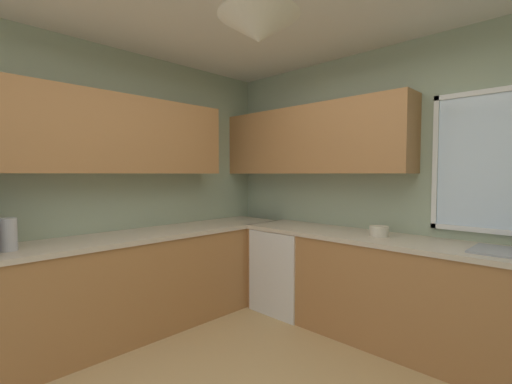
% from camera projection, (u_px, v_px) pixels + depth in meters
% --- Properties ---
extents(room_shell, '(4.10, 3.85, 2.69)m').
position_uv_depth(room_shell, '(270.00, 127.00, 2.50)').
color(room_shell, '#9EAD8E').
rests_on(room_shell, ground_plane).
extents(counter_run_left, '(0.65, 3.46, 0.90)m').
position_uv_depth(counter_run_left, '(122.00, 286.00, 3.11)').
color(counter_run_left, '#AD7542').
rests_on(counter_run_left, ground_plane).
extents(counter_run_back, '(3.19, 0.65, 0.90)m').
position_uv_depth(counter_run_back, '(407.00, 294.00, 2.91)').
color(counter_run_back, '#AD7542').
rests_on(counter_run_back, ground_plane).
extents(dishwasher, '(0.60, 0.60, 0.86)m').
position_uv_depth(dishwasher, '(289.00, 269.00, 3.74)').
color(dishwasher, white).
rests_on(dishwasher, ground_plane).
extents(kettle, '(0.12, 0.12, 0.23)m').
position_uv_depth(kettle, '(8.00, 235.00, 2.47)').
color(kettle, '#B7B7BC').
rests_on(kettle, counter_run_left).
extents(bowl, '(0.16, 0.16, 0.09)m').
position_uv_depth(bowl, '(379.00, 231.00, 3.06)').
color(bowl, beige).
rests_on(bowl, counter_run_back).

